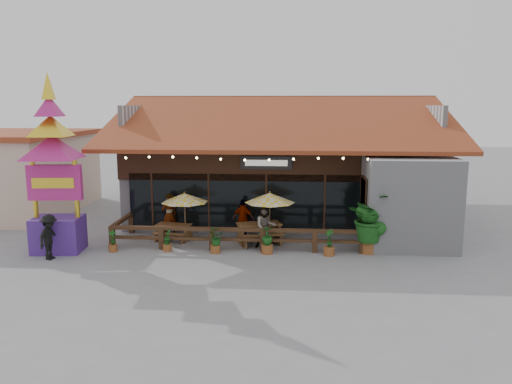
# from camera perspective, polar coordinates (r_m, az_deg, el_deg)

# --- Properties ---
(ground) EXTENTS (100.00, 100.00, 0.00)m
(ground) POSITION_cam_1_polar(r_m,az_deg,el_deg) (20.02, 2.32, -6.39)
(ground) COLOR gray
(ground) RESTS_ON ground
(restaurant_building) EXTENTS (15.50, 14.73, 6.09)m
(restaurant_building) POSITION_cam_1_polar(r_m,az_deg,el_deg) (26.04, 3.40, 2.38)
(restaurant_building) COLOR silver
(restaurant_building) RESTS_ON ground
(patio_railing) EXTENTS (10.00, 2.60, 0.92)m
(patio_railing) POSITION_cam_1_polar(r_m,az_deg,el_deg) (19.79, -4.25, -4.76)
(patio_railing) COLOR #472A19
(patio_railing) RESTS_ON ground
(umbrella_left) EXTENTS (2.55, 2.55, 2.09)m
(umbrella_left) POSITION_cam_1_polar(r_m,az_deg,el_deg) (20.83, -8.16, -0.68)
(umbrella_left) COLOR brown
(umbrella_left) RESTS_ON ground
(umbrella_right) EXTENTS (2.18, 2.18, 2.18)m
(umbrella_right) POSITION_cam_1_polar(r_m,az_deg,el_deg) (20.20, 1.58, -0.68)
(umbrella_right) COLOR brown
(umbrella_right) RESTS_ON ground
(picnic_table_left) EXTENTS (1.62, 1.46, 0.69)m
(picnic_table_left) POSITION_cam_1_polar(r_m,az_deg,el_deg) (21.29, -9.39, -4.23)
(picnic_table_left) COLOR brown
(picnic_table_left) RESTS_ON ground
(picnic_table_right) EXTENTS (2.16, 2.01, 0.85)m
(picnic_table_right) POSITION_cam_1_polar(r_m,az_deg,el_deg) (20.51, 0.34, -4.33)
(picnic_table_right) COLOR brown
(picnic_table_right) RESTS_ON ground
(thai_sign_tower) EXTENTS (2.96, 2.96, 7.34)m
(thai_sign_tower) POSITION_cam_1_polar(r_m,az_deg,el_deg) (20.33, -22.23, 4.27)
(thai_sign_tower) COLOR #482381
(thai_sign_tower) RESTS_ON ground
(tropical_plant) EXTENTS (2.25, 2.24, 2.35)m
(tropical_plant) POSITION_cam_1_polar(r_m,az_deg,el_deg) (19.49, 12.90, -3.00)
(tropical_plant) COLOR brown
(tropical_plant) RESTS_ON ground
(diner_a) EXTENTS (0.81, 0.79, 1.88)m
(diner_a) POSITION_cam_1_polar(r_m,az_deg,el_deg) (21.87, -9.87, -2.57)
(diner_a) COLOR #331B10
(diner_a) RESTS_ON ground
(diner_b) EXTENTS (0.98, 0.84, 1.73)m
(diner_b) POSITION_cam_1_polar(r_m,az_deg,el_deg) (19.83, 1.08, -3.96)
(diner_b) COLOR #331B10
(diner_b) RESTS_ON ground
(diner_c) EXTENTS (1.07, 0.67, 1.69)m
(diner_c) POSITION_cam_1_polar(r_m,az_deg,el_deg) (21.19, -1.44, -3.10)
(diner_c) COLOR #331B10
(diner_c) RESTS_ON ground
(pedestrian) EXTENTS (0.80, 1.18, 1.69)m
(pedestrian) POSITION_cam_1_polar(r_m,az_deg,el_deg) (19.86, -22.53, -4.78)
(pedestrian) COLOR black
(pedestrian) RESTS_ON ground
(planter_a) EXTENTS (0.35, 0.35, 0.85)m
(planter_a) POSITION_cam_1_polar(r_m,az_deg,el_deg) (20.21, -16.06, -5.58)
(planter_a) COLOR brown
(planter_a) RESTS_ON ground
(planter_b) EXTENTS (0.35, 0.35, 0.85)m
(planter_b) POSITION_cam_1_polar(r_m,az_deg,el_deg) (19.79, -10.12, -5.59)
(planter_b) COLOR brown
(planter_b) RESTS_ON ground
(planter_c) EXTENTS (0.66, 0.60, 0.95)m
(planter_c) POSITION_cam_1_polar(r_m,az_deg,el_deg) (19.25, -4.67, -5.44)
(planter_c) COLOR brown
(planter_c) RESTS_ON ground
(planter_d) EXTENTS (0.58, 0.58, 1.09)m
(planter_d) POSITION_cam_1_polar(r_m,az_deg,el_deg) (19.12, 1.29, -5.54)
(planter_d) COLOR brown
(planter_d) RESTS_ON ground
(planter_e) EXTENTS (0.42, 0.44, 1.03)m
(planter_e) POSITION_cam_1_polar(r_m,az_deg,el_deg) (19.11, 8.36, -5.95)
(planter_e) COLOR brown
(planter_e) RESTS_ON ground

